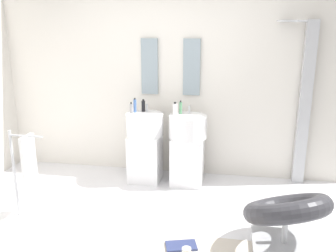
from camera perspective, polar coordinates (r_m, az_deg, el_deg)
name	(u,v)px	position (r m, az deg, el deg)	size (l,w,h in m)	color
ground_plane	(143,234)	(3.71, -3.94, -16.80)	(4.80, 3.60, 0.04)	silver
rear_partition	(171,79)	(4.80, 0.54, 7.58)	(4.80, 0.10, 2.60)	silver
pedestal_sink_left	(145,145)	(4.66, -3.69, -3.01)	(0.48, 0.48, 1.00)	white
pedestal_sink_right	(187,147)	(4.56, 3.12, -3.40)	(0.48, 0.48, 1.00)	white
vanity_mirror_left	(150,67)	(4.77, -2.94, 9.45)	(0.22, 0.03, 0.72)	#8C9EA8
vanity_mirror_right	(192,67)	(4.67, 3.80, 9.32)	(0.22, 0.03, 0.72)	#8C9EA8
shower_column	(304,101)	(4.74, 20.85, 3.75)	(0.49, 0.24, 2.05)	#B7BABF
lounge_chair	(286,214)	(3.46, 18.35, -13.13)	(1.08, 1.08, 0.65)	#B7BABF
towel_rack	(26,161)	(3.98, -21.67, -5.19)	(0.37, 0.22, 0.95)	#B7BABF
magazine_navy	(181,246)	(3.47, 2.12, -18.54)	(0.28, 0.16, 0.02)	navy
soap_bottle_black	(143,106)	(4.66, -3.95, 3.23)	(0.05, 0.05, 0.16)	black
soap_bottle_white	(175,109)	(4.47, 1.14, 2.73)	(0.06, 0.06, 0.16)	white
soap_bottle_grey	(131,108)	(4.57, -5.88, 2.83)	(0.04, 0.04, 0.14)	#99999E
soap_bottle_green	(181,108)	(4.51, 2.02, 2.91)	(0.04, 0.04, 0.17)	#59996B
soap_bottle_blue	(135,106)	(4.62, -5.29, 3.26)	(0.04, 0.04, 0.19)	#4C72B7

